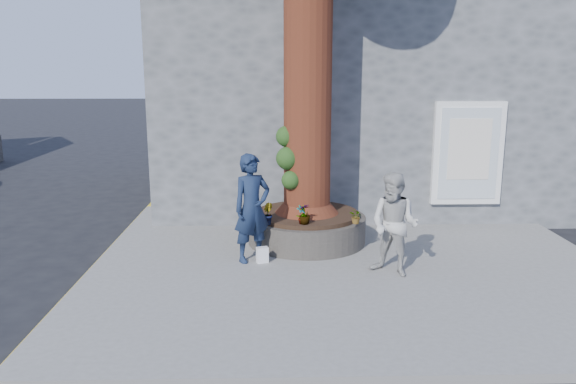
{
  "coord_description": "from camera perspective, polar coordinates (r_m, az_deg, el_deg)",
  "views": [
    {
      "loc": [
        0.18,
        -8.62,
        3.46
      ],
      "look_at": [
        0.42,
        1.44,
        1.25
      ],
      "focal_mm": 35.0,
      "sensor_mm": 36.0,
      "label": 1
    }
  ],
  "objects": [
    {
      "name": "woman",
      "position": [
        9.34,
        10.76,
        -3.26
      ],
      "size": [
        1.05,
        1.01,
        1.71
      ],
      "primitive_type": "imported",
      "rotation": [
        0.0,
        0.0,
        -0.62
      ],
      "color": "#B2B0AA",
      "rests_on": "pavement"
    },
    {
      "name": "plant_a",
      "position": [
        10.11,
        1.33,
        -2.32
      ],
      "size": [
        0.22,
        0.2,
        0.35
      ],
      "primitive_type": "imported",
      "rotation": [
        0.0,
        0.0,
        0.6
      ],
      "color": "gray",
      "rests_on": "planter"
    },
    {
      "name": "plant_b",
      "position": [
        10.1,
        -2.11,
        -2.22
      ],
      "size": [
        0.25,
        0.26,
        0.39
      ],
      "primitive_type": "imported",
      "rotation": [
        0.0,
        0.0,
        1.82
      ],
      "color": "gray",
      "rests_on": "planter"
    },
    {
      "name": "ground",
      "position": [
        9.29,
        -2.4,
        -9.49
      ],
      "size": [
        120.0,
        120.0,
        0.0
      ],
      "primitive_type": "plane",
      "color": "black",
      "rests_on": "ground"
    },
    {
      "name": "yellow_line",
      "position": [
        10.72,
        -18.96,
        -7.13
      ],
      "size": [
        0.1,
        30.0,
        0.01
      ],
      "primitive_type": "cube",
      "color": "yellow",
      "rests_on": "ground"
    },
    {
      "name": "plant_c",
      "position": [
        10.11,
        1.69,
        -2.25
      ],
      "size": [
        0.29,
        0.29,
        0.37
      ],
      "primitive_type": "imported",
      "rotation": [
        0.0,
        0.0,
        3.72
      ],
      "color": "gray",
      "rests_on": "planter"
    },
    {
      "name": "plant_d",
      "position": [
        10.22,
        6.97,
        -2.49
      ],
      "size": [
        0.32,
        0.32,
        0.27
      ],
      "primitive_type": "imported",
      "rotation": [
        0.0,
        0.0,
        5.43
      ],
      "color": "gray",
      "rests_on": "planter"
    },
    {
      "name": "pavement",
      "position": [
        10.29,
        6.14,
        -6.98
      ],
      "size": [
        9.0,
        8.0,
        0.12
      ],
      "primitive_type": "cube",
      "color": "slate",
      "rests_on": "ground"
    },
    {
      "name": "man",
      "position": [
        9.83,
        -3.68,
        -1.66
      ],
      "size": [
        0.84,
        0.75,
        1.92
      ],
      "primitive_type": "imported",
      "rotation": [
        0.0,
        0.0,
        0.53
      ],
      "color": "#15213B",
      "rests_on": "pavement"
    },
    {
      "name": "stone_shop",
      "position": [
        15.99,
        7.12,
        11.21
      ],
      "size": [
        10.3,
        8.3,
        6.3
      ],
      "color": "#4F5255",
      "rests_on": "ground"
    },
    {
      "name": "planter",
      "position": [
        11.07,
        1.91,
        -3.61
      ],
      "size": [
        2.3,
        2.3,
        0.6
      ],
      "color": "black",
      "rests_on": "pavement"
    },
    {
      "name": "shopping_bag",
      "position": [
        9.94,
        -2.63,
        -6.4
      ],
      "size": [
        0.23,
        0.18,
        0.28
      ],
      "primitive_type": "cube",
      "rotation": [
        0.0,
        0.0,
        0.31
      ],
      "color": "white",
      "rests_on": "pavement"
    }
  ]
}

